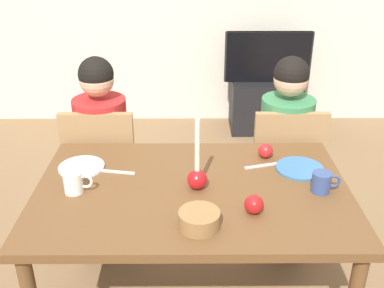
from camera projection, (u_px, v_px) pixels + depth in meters
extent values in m
cube|color=brown|center=(192.00, 192.00, 2.02)|extent=(1.40, 0.90, 0.04)
cylinder|color=brown|center=(78.00, 211.00, 2.53)|extent=(0.06, 0.06, 0.71)
cylinder|color=brown|center=(305.00, 211.00, 2.54)|extent=(0.06, 0.06, 0.71)
cube|color=#99754C|center=(107.00, 173.00, 2.77)|extent=(0.40, 0.40, 0.04)
cube|color=#99754C|center=(98.00, 151.00, 2.50)|extent=(0.40, 0.04, 0.45)
cylinder|color=#99754C|center=(140.00, 189.00, 3.02)|extent=(0.04, 0.04, 0.41)
cylinder|color=#99754C|center=(89.00, 189.00, 3.02)|extent=(0.04, 0.04, 0.41)
cylinder|color=#99754C|center=(134.00, 219.00, 2.72)|extent=(0.04, 0.04, 0.41)
cylinder|color=#99754C|center=(78.00, 219.00, 2.72)|extent=(0.04, 0.04, 0.41)
cube|color=#99754C|center=(280.00, 172.00, 2.78)|extent=(0.40, 0.40, 0.04)
cube|color=#99754C|center=(289.00, 150.00, 2.51)|extent=(0.40, 0.04, 0.45)
cylinder|color=#99754C|center=(297.00, 189.00, 3.03)|extent=(0.04, 0.04, 0.41)
cylinder|color=#99754C|center=(247.00, 189.00, 3.03)|extent=(0.04, 0.04, 0.41)
cylinder|color=#99754C|center=(310.00, 219.00, 2.72)|extent=(0.04, 0.04, 0.41)
cylinder|color=#99754C|center=(253.00, 219.00, 2.72)|extent=(0.04, 0.04, 0.41)
cube|color=#33384C|center=(109.00, 205.00, 2.82)|extent=(0.28, 0.28, 0.45)
cylinder|color=#AD2323|center=(102.00, 138.00, 2.61)|extent=(0.30, 0.30, 0.48)
sphere|color=tan|center=(96.00, 80.00, 2.45)|extent=(0.19, 0.19, 0.19)
sphere|color=black|center=(96.00, 74.00, 2.44)|extent=(0.19, 0.19, 0.19)
cube|color=#33384C|center=(278.00, 205.00, 2.82)|extent=(0.28, 0.28, 0.45)
cylinder|color=#387A4C|center=(285.00, 138.00, 2.62)|extent=(0.30, 0.30, 0.48)
sphere|color=tan|center=(291.00, 79.00, 2.46)|extent=(0.19, 0.19, 0.19)
sphere|color=black|center=(292.00, 74.00, 2.44)|extent=(0.19, 0.19, 0.19)
cube|color=black|center=(264.00, 105.00, 4.30)|extent=(0.64, 0.40, 0.48)
cube|color=black|center=(268.00, 57.00, 4.10)|extent=(0.79, 0.04, 0.46)
cube|color=black|center=(268.00, 57.00, 4.09)|extent=(0.76, 0.05, 0.46)
sphere|color=red|center=(197.00, 180.00, 1.99)|extent=(0.09, 0.09, 0.09)
cylinder|color=#EFE5C6|center=(197.00, 146.00, 1.92)|extent=(0.02, 0.02, 0.24)
cylinder|color=silver|center=(82.00, 167.00, 2.17)|extent=(0.22, 0.22, 0.01)
cylinder|color=teal|center=(300.00, 168.00, 2.16)|extent=(0.23, 0.23, 0.01)
cylinder|color=white|center=(73.00, 182.00, 1.96)|extent=(0.08, 0.08, 0.10)
torus|color=white|center=(85.00, 182.00, 1.96)|extent=(0.07, 0.01, 0.07)
cylinder|color=#33477F|center=(321.00, 182.00, 1.97)|extent=(0.08, 0.08, 0.09)
torus|color=#33477F|center=(334.00, 181.00, 1.97)|extent=(0.06, 0.01, 0.06)
cube|color=silver|center=(116.00, 172.00, 2.13)|extent=(0.18, 0.05, 0.01)
cube|color=silver|center=(262.00, 166.00, 2.19)|extent=(0.18, 0.06, 0.01)
cylinder|color=olive|center=(199.00, 219.00, 1.74)|extent=(0.16, 0.16, 0.07)
sphere|color=#B01618|center=(254.00, 204.00, 1.83)|extent=(0.08, 0.08, 0.08)
sphere|color=red|center=(266.00, 151.00, 2.26)|extent=(0.07, 0.07, 0.07)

